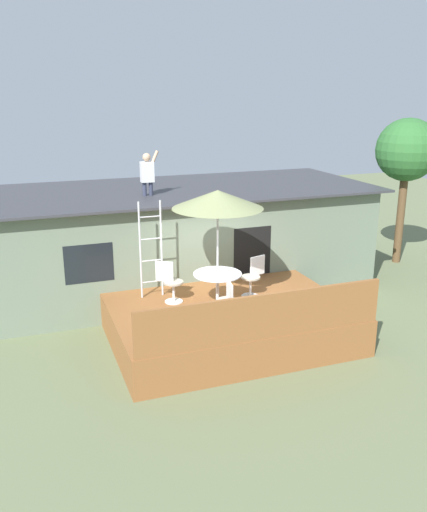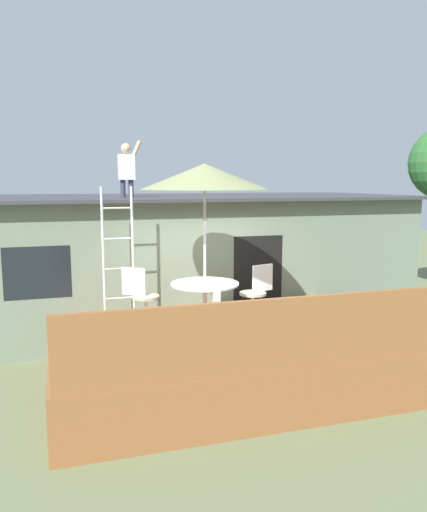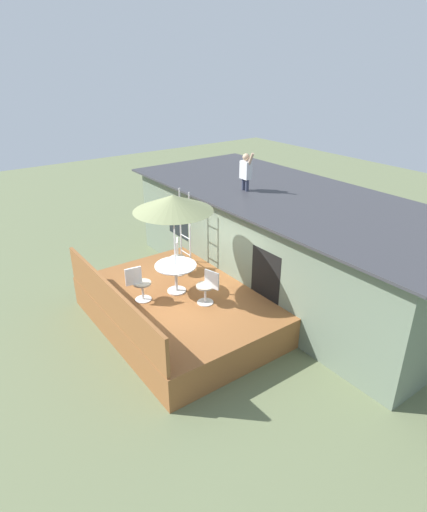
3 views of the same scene
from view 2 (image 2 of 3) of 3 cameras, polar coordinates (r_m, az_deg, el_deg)
ground_plane at (r=8.05m, az=0.70°, el=-13.85°), size 40.00×40.00×0.00m
house at (r=11.05m, az=-4.97°, el=-0.19°), size 10.50×4.50×2.77m
deck at (r=7.90m, az=0.71°, el=-11.17°), size 5.06×3.81×0.80m
deck_railing at (r=5.98m, az=6.21°, el=-9.19°), size 4.96×0.08×0.90m
patio_table at (r=7.54m, az=-1.00°, el=-4.33°), size 1.04×1.04×0.74m
patio_umbrella at (r=7.35m, az=-1.04°, el=9.18°), size 1.90×1.90×2.54m
step_ladder at (r=8.24m, az=-10.99°, el=0.26°), size 0.52×0.04×2.20m
person_figure at (r=10.00m, az=-10.01°, el=10.23°), size 0.47×0.20×1.11m
patio_chair_left at (r=7.95m, az=-8.36°, el=-4.70°), size 0.56×0.46×0.92m
patio_chair_right at (r=8.14m, az=4.98°, el=-4.32°), size 0.61×0.44×0.92m
patio_chair_near at (r=6.65m, az=0.18°, el=-7.25°), size 0.44×0.62×0.92m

